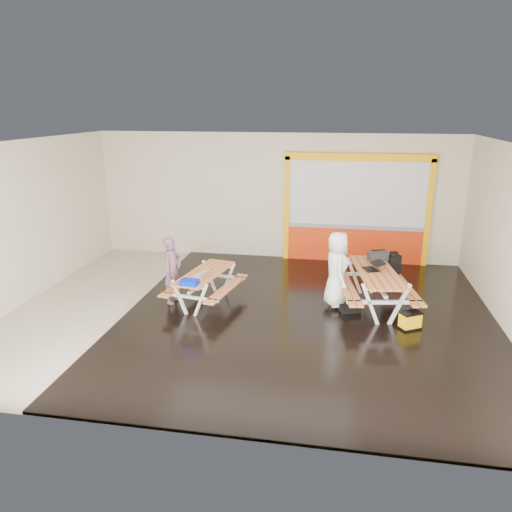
% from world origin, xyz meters
% --- Properties ---
extents(room, '(10.02, 8.02, 3.52)m').
position_xyz_m(room, '(0.00, 0.00, 1.75)').
color(room, '#BCB29F').
rests_on(room, ground).
extents(deck, '(7.50, 7.98, 0.05)m').
position_xyz_m(deck, '(1.25, 0.00, 0.03)').
color(deck, black).
rests_on(deck, room).
extents(kiosk, '(3.88, 0.16, 3.00)m').
position_xyz_m(kiosk, '(2.20, 3.93, 1.44)').
color(kiosk, red).
rests_on(kiosk, room).
extents(picnic_table_left, '(1.57, 2.06, 0.75)m').
position_xyz_m(picnic_table_left, '(-1.02, 0.34, 0.57)').
color(picnic_table_left, '#CC763F').
rests_on(picnic_table_left, deck).
extents(picnic_table_right, '(1.84, 2.42, 0.88)m').
position_xyz_m(picnic_table_right, '(2.60, 0.71, 0.67)').
color(picnic_table_right, '#CC763F').
rests_on(picnic_table_right, deck).
extents(person_left, '(0.46, 0.60, 1.47)m').
position_xyz_m(person_left, '(-1.72, 0.26, 0.78)').
color(person_left, '#694859').
rests_on(person_left, deck).
extents(person_right, '(0.65, 0.86, 1.59)m').
position_xyz_m(person_right, '(1.78, 0.58, 0.91)').
color(person_right, white).
rests_on(person_right, deck).
extents(laptop_left, '(0.37, 0.35, 0.13)m').
position_xyz_m(laptop_left, '(-1.04, 0.09, 0.79)').
color(laptop_left, silver).
rests_on(laptop_left, picnic_table_left).
extents(laptop_right, '(0.51, 0.49, 0.17)m').
position_xyz_m(laptop_right, '(2.53, 0.78, 0.93)').
color(laptop_right, black).
rests_on(laptop_right, picnic_table_right).
extents(blue_pouch, '(0.38, 0.29, 0.10)m').
position_xyz_m(blue_pouch, '(-1.12, -0.45, 0.80)').
color(blue_pouch, '#001FDC').
rests_on(blue_pouch, picnic_table_left).
extents(toolbox, '(0.48, 0.36, 0.25)m').
position_xyz_m(toolbox, '(2.66, 1.46, 0.97)').
color(toolbox, black).
rests_on(toolbox, picnic_table_right).
extents(backpack, '(0.36, 0.31, 0.51)m').
position_xyz_m(backpack, '(3.02, 1.54, 0.80)').
color(backpack, black).
rests_on(backpack, picnic_table_right).
extents(dark_case, '(0.50, 0.44, 0.16)m').
position_xyz_m(dark_case, '(2.08, 0.41, 0.13)').
color(dark_case, black).
rests_on(dark_case, deck).
extents(fluke_bag, '(0.47, 0.42, 0.34)m').
position_xyz_m(fluke_bag, '(3.23, -0.24, 0.21)').
color(fluke_bag, black).
rests_on(fluke_bag, deck).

